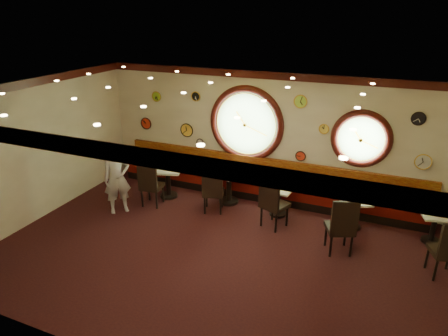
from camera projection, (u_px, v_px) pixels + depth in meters
floor at (222, 253)px, 8.04m from camera, size 9.00×6.00×0.00m
ceiling at (221, 95)px, 6.86m from camera, size 9.00×6.00×0.02m
wall_back at (269, 136)px, 10.01m from camera, size 9.00×0.02×3.20m
wall_front at (125, 270)px, 4.89m from camera, size 9.00×0.02×3.20m
wall_left at (40, 149)px, 9.08m from camera, size 0.02×6.00×3.20m
molding_back at (271, 75)px, 9.41m from camera, size 9.00×0.10×0.18m
molding_front at (115, 153)px, 4.37m from camera, size 9.00×0.10×0.18m
molding_left at (30, 83)px, 8.50m from camera, size 0.10×6.00×0.18m
banquette_base at (263, 194)px, 10.33m from camera, size 8.00×0.55×0.20m
banquette_seat at (263, 186)px, 10.24m from camera, size 8.00×0.55×0.30m
banquette_back at (267, 168)px, 10.28m from camera, size 8.00×0.10×0.55m
porthole_left_glass at (246, 124)px, 10.13m from camera, size 1.66×0.02×1.66m
porthole_left_frame at (246, 124)px, 10.12m from camera, size 1.98×0.18×1.98m
porthole_left_ring at (246, 124)px, 10.10m from camera, size 1.61×0.03×1.61m
porthole_right_glass at (361, 139)px, 9.14m from camera, size 1.10×0.02×1.10m
porthole_right_frame at (361, 139)px, 9.13m from camera, size 1.38×0.18×1.38m
porthole_right_ring at (361, 139)px, 9.10m from camera, size 1.09×0.03×1.09m
wall_clock_0 at (146, 123)px, 11.30m from camera, size 0.32×0.03×0.32m
wall_clock_1 at (423, 162)px, 8.75m from camera, size 0.34×0.03×0.34m
wall_clock_2 at (157, 96)px, 10.86m from camera, size 0.26×0.03×0.26m
wall_clock_3 at (187, 130)px, 10.85m from camera, size 0.36×0.03×0.36m
wall_clock_4 at (301, 101)px, 9.36m from camera, size 0.30×0.03×0.30m
wall_clock_5 at (419, 119)px, 8.49m from camera, size 0.28×0.03×0.28m
wall_clock_6 at (196, 96)px, 10.39m from camera, size 0.24×0.03×0.24m
wall_clock_7 at (200, 142)px, 10.82m from camera, size 0.20×0.03×0.20m
wall_clock_8 at (301, 156)px, 9.82m from camera, size 0.24×0.03×0.24m
wall_clock_9 at (324, 129)px, 9.36m from camera, size 0.22×0.03×0.22m
table_a at (168, 179)px, 10.27m from camera, size 0.90×0.90×0.79m
table_b at (229, 183)px, 9.95m from camera, size 1.02×1.02×0.85m
table_c at (279, 198)px, 9.37m from camera, size 0.72×0.72×0.71m
table_d at (353, 210)px, 8.81m from camera, size 0.84×0.84×0.70m
table_e at (434, 224)px, 8.26m from camera, size 0.75×0.75×0.67m
chair_a at (150, 181)px, 9.69m from camera, size 0.55×0.55×0.73m
chair_b at (213, 187)px, 9.38m from camera, size 0.61×0.61×0.72m
chair_c at (272, 199)px, 8.70m from camera, size 0.68×0.68×0.77m
chair_d at (342, 223)px, 7.75m from camera, size 0.67×0.67×0.76m
condiment_a_salt at (165, 165)px, 10.22m from camera, size 0.03×0.03×0.09m
condiment_b_salt at (227, 168)px, 9.90m from camera, size 0.04×0.04×0.11m
condiment_c_salt at (277, 185)px, 9.27m from camera, size 0.04×0.04×0.11m
condiment_d_salt at (352, 197)px, 8.75m from camera, size 0.03×0.03×0.09m
condiment_a_pepper at (168, 167)px, 10.13m from camera, size 0.03×0.03×0.09m
condiment_b_pepper at (228, 170)px, 9.73m from camera, size 0.04×0.04×0.11m
condiment_c_pepper at (282, 186)px, 9.23m from camera, size 0.04×0.04×0.11m
condiment_d_pepper at (354, 199)px, 8.65m from camera, size 0.03×0.03×0.09m
condiment_a_bottle at (172, 165)px, 10.11m from camera, size 0.05×0.05×0.18m
condiment_b_bottle at (233, 169)px, 9.80m from camera, size 0.04×0.04×0.14m
condiment_c_bottle at (287, 183)px, 9.30m from camera, size 0.05×0.05×0.15m
condiment_d_bottle at (360, 196)px, 8.68m from camera, size 0.05×0.05×0.17m
condiment_e_salt at (431, 210)px, 8.21m from camera, size 0.03×0.03×0.09m
condiment_e_pepper at (437, 211)px, 8.16m from camera, size 0.04×0.04×0.11m
condiment_e_bottle at (440, 209)px, 8.17m from camera, size 0.05×0.05×0.16m
waiter at (117, 178)px, 9.38m from camera, size 0.73×0.74×1.72m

